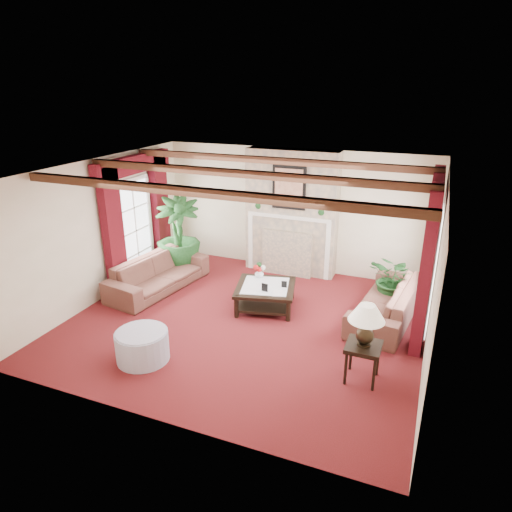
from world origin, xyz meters
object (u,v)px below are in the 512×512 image
at_px(sofa_right, 387,295).
at_px(ottoman, 142,346).
at_px(coffee_table, 265,297).
at_px(potted_palm, 179,251).
at_px(side_table, 362,362).
at_px(sofa_left, 158,269).

height_order(sofa_right, ottoman, sofa_right).
height_order(coffee_table, ottoman, ottoman).
distance_m(coffee_table, ottoman, 2.58).
bearing_deg(potted_palm, side_table, -29.54).
relative_size(coffee_table, side_table, 1.88).
bearing_deg(sofa_left, side_table, -100.22).
height_order(sofa_left, sofa_right, same).
bearing_deg(sofa_right, coffee_table, -71.94).
bearing_deg(ottoman, potted_palm, 111.56).
height_order(sofa_left, side_table, sofa_left).
xyz_separation_m(sofa_left, sofa_right, (4.49, 0.46, 0.00)).
relative_size(sofa_left, ottoman, 2.94).
bearing_deg(side_table, sofa_right, 87.33).
distance_m(potted_palm, side_table, 5.17).
height_order(potted_palm, ottoman, potted_palm).
relative_size(sofa_right, potted_palm, 1.20).
bearing_deg(side_table, coffee_table, 142.50).
distance_m(sofa_left, sofa_right, 4.52).
bearing_deg(sofa_left, coffee_table, -79.86).
height_order(sofa_right, side_table, sofa_right).
xyz_separation_m(sofa_right, coffee_table, (-2.16, -0.42, -0.23)).
relative_size(sofa_left, coffee_table, 2.20).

